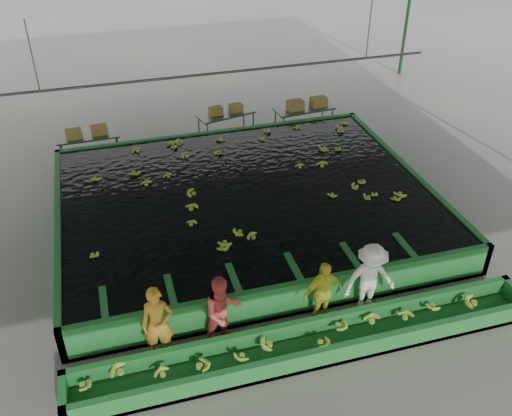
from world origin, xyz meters
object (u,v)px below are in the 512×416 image
object	(u,v)px
flotation_tank	(246,205)
packing_table_left	(90,148)
worker_b	(223,312)
box_stack_right	(307,107)
packing_table_mid	(226,125)
box_stack_left	(87,136)
worker_a	(158,324)
worker_c	(323,293)
sorting_trough	(312,343)
packing_table_right	(304,120)
box_stack_mid	(226,113)
worker_d	(370,280)

from	to	relation	value
flotation_tank	packing_table_left	xyz separation A→B (m)	(-3.98, 4.77, -0.00)
worker_b	packing_table_left	size ratio (longest dim) A/B	0.87
flotation_tank	box_stack_right	distance (m)	5.95
packing_table_mid	box_stack_left	xyz separation A→B (m)	(-4.71, -0.45, 0.44)
worker_a	worker_b	world-z (taller)	worker_a
worker_c	packing_table_mid	xyz separation A→B (m)	(0.19, 9.49, -0.35)
sorting_trough	worker_b	distance (m)	1.96
worker_b	worker_c	bearing A→B (deg)	-11.02
worker_a	worker_c	distance (m)	3.53
packing_table_right	box_stack_mid	size ratio (longest dim) A/B	1.76
box_stack_mid	box_stack_right	distance (m)	2.86
sorting_trough	worker_b	bearing A→B (deg)	154.51
worker_b	box_stack_right	xyz separation A→B (m)	(5.23, 9.05, 0.10)
worker_c	packing_table_mid	size ratio (longest dim) A/B	0.81
worker_b	box_stack_right	size ratio (longest dim) A/B	1.18
worker_a	worker_d	bearing A→B (deg)	7.26
worker_c	box_stack_left	xyz separation A→B (m)	(-4.51, 9.04, 0.09)
flotation_tank	box_stack_right	bearing A→B (deg)	53.21
worker_d	box_stack_left	bearing A→B (deg)	124.92
worker_a	box_stack_left	world-z (taller)	worker_a
worker_c	box_stack_right	distance (m)	9.54
packing_table_left	box_stack_right	size ratio (longest dim) A/B	1.35
sorting_trough	packing_table_mid	xyz separation A→B (m)	(0.72, 10.29, 0.20)
sorting_trough	worker_d	size ratio (longest dim) A/B	5.49
worker_c	packing_table_mid	world-z (taller)	worker_c
worker_d	packing_table_left	bearing A→B (deg)	124.77
sorting_trough	worker_c	xyz separation A→B (m)	(0.52, 0.80, 0.55)
flotation_tank	packing_table_right	size ratio (longest dim) A/B	4.78
worker_a	packing_table_mid	bearing A→B (deg)	75.83
sorting_trough	packing_table_left	world-z (taller)	packing_table_left
packing_table_left	packing_table_mid	xyz separation A→B (m)	(4.70, 0.42, 0.01)
sorting_trough	box_stack_right	size ratio (longest dim) A/B	6.88
packing_table_left	box_stack_left	distance (m)	0.45
box_stack_left	box_stack_mid	xyz separation A→B (m)	(4.72, 0.48, 0.01)
worker_c	packing_table_left	world-z (taller)	worker_c
box_stack_right	packing_table_right	bearing A→B (deg)	176.52
worker_c	box_stack_left	bearing A→B (deg)	106.96
packing_table_left	box_stack_left	size ratio (longest dim) A/B	1.51
worker_c	box_stack_right	world-z (taller)	worker_c
packing_table_left	packing_table_right	size ratio (longest dim) A/B	0.94
packing_table_left	box_stack_left	bearing A→B (deg)	-108.41
packing_table_mid	worker_c	bearing A→B (deg)	-91.16
box_stack_right	worker_d	bearing A→B (deg)	-102.01
box_stack_mid	box_stack_right	size ratio (longest dim) A/B	0.82
packing_table_left	box_stack_mid	bearing A→B (deg)	5.35
packing_table_mid	box_stack_mid	size ratio (longest dim) A/B	1.68
sorting_trough	worker_d	xyz separation A→B (m)	(1.62, 0.80, 0.66)
box_stack_left	box_stack_mid	world-z (taller)	box_stack_mid
packing_table_mid	box_stack_right	distance (m)	2.91
box_stack_mid	worker_b	bearing A→B (deg)	-104.18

